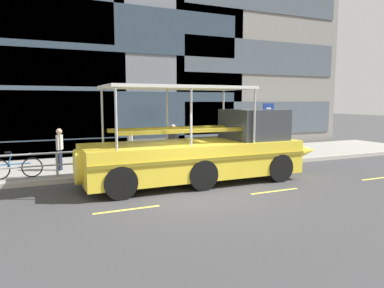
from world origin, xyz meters
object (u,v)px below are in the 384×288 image
object	(u,v)px
leaned_bicycle	(16,168)
pedestrian_mid_left	(173,139)
pedestrian_mid_right	(130,144)
pedestrian_near_stern	(60,145)
duck_tour_boat	(208,151)
pedestrian_near_bow	(226,140)
parking_sign	(268,121)

from	to	relation	value
leaned_bicycle	pedestrian_mid_left	size ratio (longest dim) A/B	1.04
leaned_bicycle	pedestrian_mid_right	distance (m)	4.41
leaned_bicycle	pedestrian_near_stern	distance (m)	1.92
leaned_bicycle	duck_tour_boat	world-z (taller)	duck_tour_boat
duck_tour_boat	pedestrian_near_bow	xyz separation A→B (m)	(2.34, 2.85, -0.01)
pedestrian_mid_right	pedestrian_near_stern	world-z (taller)	pedestrian_near_stern
pedestrian_near_bow	pedestrian_mid_right	world-z (taller)	pedestrian_mid_right
pedestrian_mid_left	pedestrian_mid_right	world-z (taller)	pedestrian_mid_left
leaned_bicycle	pedestrian_mid_right	bearing A→B (deg)	11.04
leaned_bicycle	parking_sign	bearing A→B (deg)	0.82
parking_sign	pedestrian_mid_right	xyz separation A→B (m)	(-6.42, 0.68, -0.83)
parking_sign	pedestrian_near_bow	bearing A→B (deg)	171.80
leaned_bicycle	pedestrian_near_bow	xyz separation A→B (m)	(8.62, 0.46, 0.53)
leaned_bicycle	duck_tour_boat	bearing A→B (deg)	-20.91
duck_tour_boat	pedestrian_mid_right	distance (m)	3.80
pedestrian_near_bow	pedestrian_near_stern	bearing A→B (deg)	175.72
duck_tour_boat	pedestrian_mid_right	world-z (taller)	duck_tour_boat
pedestrian_near_stern	duck_tour_boat	bearing A→B (deg)	-35.50
parking_sign	pedestrian_mid_right	distance (m)	6.51
pedestrian_mid_left	pedestrian_mid_right	bearing A→B (deg)	-178.64
pedestrian_mid_left	pedestrian_mid_right	xyz separation A→B (m)	(-1.93, -0.05, -0.08)
pedestrian_mid_left	pedestrian_near_stern	world-z (taller)	pedestrian_mid_left
parking_sign	pedestrian_near_stern	xyz separation A→B (m)	(-9.18, 0.83, -0.77)
duck_tour_boat	pedestrian_mid_left	distance (m)	3.28
duck_tour_boat	pedestrian_near_stern	bearing A→B (deg)	144.50
parking_sign	pedestrian_mid_right	world-z (taller)	parking_sign
parking_sign	duck_tour_boat	distance (m)	5.19
leaned_bicycle	pedestrian_near_stern	world-z (taller)	pedestrian_near_stern
parking_sign	pedestrian_mid_left	size ratio (longest dim) A/B	1.54
parking_sign	pedestrian_mid_left	xyz separation A→B (m)	(-4.50, 0.73, -0.74)
pedestrian_near_bow	pedestrian_near_stern	world-z (taller)	pedestrian_near_stern
pedestrian_near_bow	pedestrian_near_stern	size ratio (longest dim) A/B	0.92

